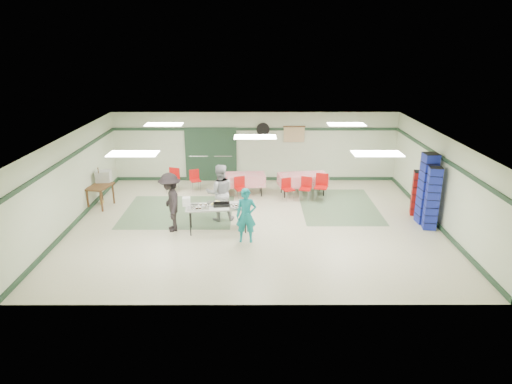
{
  "coord_description": "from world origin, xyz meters",
  "views": [
    {
      "loc": [
        0.0,
        -12.9,
        5.37
      ],
      "look_at": [
        0.02,
        -0.3,
        1.11
      ],
      "focal_mm": 32.0,
      "sensor_mm": 36.0,
      "label": 1
    }
  ],
  "objects_px": {
    "dining_table_a": "(303,179)",
    "crate_stack_blue_a": "(427,189)",
    "chair_b": "(287,187)",
    "crate_stack_blue_b": "(432,198)",
    "office_printer": "(103,176)",
    "serving_table": "(217,208)",
    "crate_stack_red": "(418,193)",
    "printer_table": "(100,188)",
    "volunteer_teal": "(246,216)",
    "chair_a": "(306,186)",
    "broom": "(101,185)",
    "dining_table_b": "(241,179)",
    "chair_loose_b": "(173,178)",
    "volunteer_dark": "(171,202)",
    "chair_c": "(321,184)",
    "volunteer_grey": "(220,193)",
    "chair_loose_a": "(195,178)",
    "chair_d": "(240,186)"
  },
  "relations": [
    {
      "from": "chair_d",
      "to": "chair_loose_b",
      "type": "bearing_deg",
      "value": 140.22
    },
    {
      "from": "volunteer_dark",
      "to": "chair_loose_a",
      "type": "relative_size",
      "value": 2.24
    },
    {
      "from": "volunteer_grey",
      "to": "dining_table_b",
      "type": "xyz_separation_m",
      "value": [
        0.58,
        2.43,
        -0.32
      ]
    },
    {
      "from": "serving_table",
      "to": "crate_stack_red",
      "type": "xyz_separation_m",
      "value": [
        6.24,
        1.27,
        0.0
      ]
    },
    {
      "from": "volunteer_dark",
      "to": "chair_loose_b",
      "type": "xyz_separation_m",
      "value": [
        -0.54,
        3.52,
        -0.32
      ]
    },
    {
      "from": "volunteer_teal",
      "to": "printer_table",
      "type": "height_order",
      "value": "volunteer_teal"
    },
    {
      "from": "dining_table_a",
      "to": "crate_stack_red",
      "type": "xyz_separation_m",
      "value": [
        3.45,
        -1.99,
        0.15
      ]
    },
    {
      "from": "office_printer",
      "to": "printer_table",
      "type": "bearing_deg",
      "value": -95.54
    },
    {
      "from": "dining_table_b",
      "to": "chair_a",
      "type": "bearing_deg",
      "value": -18.29
    },
    {
      "from": "chair_a",
      "to": "printer_table",
      "type": "height_order",
      "value": "chair_a"
    },
    {
      "from": "volunteer_grey",
      "to": "chair_loose_a",
      "type": "height_order",
      "value": "volunteer_grey"
    },
    {
      "from": "chair_loose_b",
      "to": "broom",
      "type": "distance_m",
      "value": 2.56
    },
    {
      "from": "crate_stack_blue_b",
      "to": "office_printer",
      "type": "relative_size",
      "value": 4.0
    },
    {
      "from": "volunteer_dark",
      "to": "crate_stack_red",
      "type": "xyz_separation_m",
      "value": [
        7.6,
        1.25,
        -0.15
      ]
    },
    {
      "from": "printer_table",
      "to": "crate_stack_blue_a",
      "type": "bearing_deg",
      "value": 3.8
    },
    {
      "from": "serving_table",
      "to": "chair_loose_a",
      "type": "relative_size",
      "value": 2.43
    },
    {
      "from": "serving_table",
      "to": "chair_c",
      "type": "height_order",
      "value": "chair_c"
    },
    {
      "from": "chair_d",
      "to": "crate_stack_blue_b",
      "type": "height_order",
      "value": "crate_stack_blue_b"
    },
    {
      "from": "dining_table_a",
      "to": "printer_table",
      "type": "distance_m",
      "value": 6.97
    },
    {
      "from": "volunteer_grey",
      "to": "crate_stack_blue_b",
      "type": "bearing_deg",
      "value": 165.37
    },
    {
      "from": "crate_stack_blue_a",
      "to": "crate_stack_blue_b",
      "type": "distance_m",
      "value": 0.5
    },
    {
      "from": "dining_table_a",
      "to": "printer_table",
      "type": "bearing_deg",
      "value": -177.2
    },
    {
      "from": "chair_b",
      "to": "printer_table",
      "type": "height_order",
      "value": "chair_b"
    },
    {
      "from": "volunteer_grey",
      "to": "broom",
      "type": "distance_m",
      "value": 4.41
    },
    {
      "from": "chair_a",
      "to": "chair_loose_b",
      "type": "relative_size",
      "value": 0.91
    },
    {
      "from": "serving_table",
      "to": "volunteer_teal",
      "type": "distance_m",
      "value": 1.14
    },
    {
      "from": "chair_loose_a",
      "to": "crate_stack_red",
      "type": "bearing_deg",
      "value": -38.9
    },
    {
      "from": "dining_table_a",
      "to": "chair_b",
      "type": "bearing_deg",
      "value": -143.01
    },
    {
      "from": "chair_a",
      "to": "office_printer",
      "type": "height_order",
      "value": "office_printer"
    },
    {
      "from": "chair_loose_a",
      "to": "printer_table",
      "type": "height_order",
      "value": "chair_loose_a"
    },
    {
      "from": "volunteer_teal",
      "to": "office_printer",
      "type": "height_order",
      "value": "volunteer_teal"
    },
    {
      "from": "serving_table",
      "to": "chair_c",
      "type": "relative_size",
      "value": 2.04
    },
    {
      "from": "dining_table_a",
      "to": "chair_d",
      "type": "distance_m",
      "value": 2.29
    },
    {
      "from": "volunteer_dark",
      "to": "crate_stack_blue_b",
      "type": "bearing_deg",
      "value": 73.5
    },
    {
      "from": "volunteer_grey",
      "to": "chair_a",
      "type": "height_order",
      "value": "volunteer_grey"
    },
    {
      "from": "crate_stack_blue_b",
      "to": "printer_table",
      "type": "distance_m",
      "value": 10.47
    },
    {
      "from": "volunteer_teal",
      "to": "dining_table_b",
      "type": "relative_size",
      "value": 0.89
    },
    {
      "from": "chair_b",
      "to": "crate_stack_blue_a",
      "type": "height_order",
      "value": "crate_stack_blue_a"
    },
    {
      "from": "volunteer_teal",
      "to": "chair_c",
      "type": "bearing_deg",
      "value": 55.81
    },
    {
      "from": "chair_loose_a",
      "to": "broom",
      "type": "bearing_deg",
      "value": -175.13
    },
    {
      "from": "dining_table_a",
      "to": "chair_loose_b",
      "type": "bearing_deg",
      "value": 168.76
    },
    {
      "from": "dining_table_a",
      "to": "crate_stack_blue_a",
      "type": "relative_size",
      "value": 0.83
    },
    {
      "from": "serving_table",
      "to": "crate_stack_blue_a",
      "type": "relative_size",
      "value": 0.87
    },
    {
      "from": "volunteer_dark",
      "to": "dining_table_b",
      "type": "relative_size",
      "value": 1.01
    },
    {
      "from": "printer_table",
      "to": "broom",
      "type": "bearing_deg",
      "value": 114.85
    },
    {
      "from": "dining_table_b",
      "to": "crate_stack_red",
      "type": "xyz_separation_m",
      "value": [
        5.65,
        -1.99,
        0.15
      ]
    },
    {
      "from": "volunteer_grey",
      "to": "crate_stack_red",
      "type": "bearing_deg",
      "value": 175.88
    },
    {
      "from": "chair_c",
      "to": "office_printer",
      "type": "xyz_separation_m",
      "value": [
        -7.45,
        -0.24,
        0.36
      ]
    },
    {
      "from": "chair_a",
      "to": "chair_b",
      "type": "xyz_separation_m",
      "value": [
        -0.64,
        -0.01,
        -0.03
      ]
    },
    {
      "from": "dining_table_b",
      "to": "chair_loose_b",
      "type": "xyz_separation_m",
      "value": [
        -2.49,
        0.28,
        -0.02
      ]
    }
  ]
}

